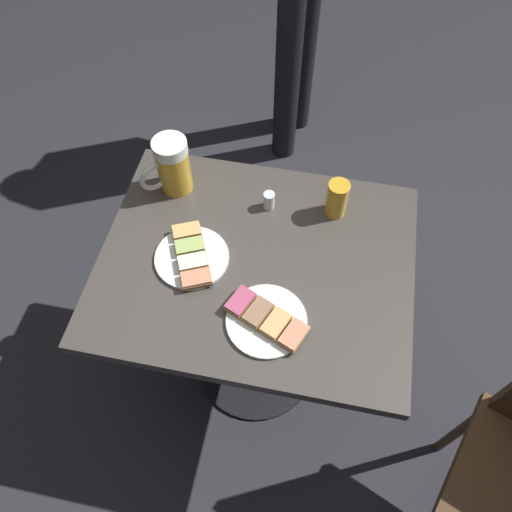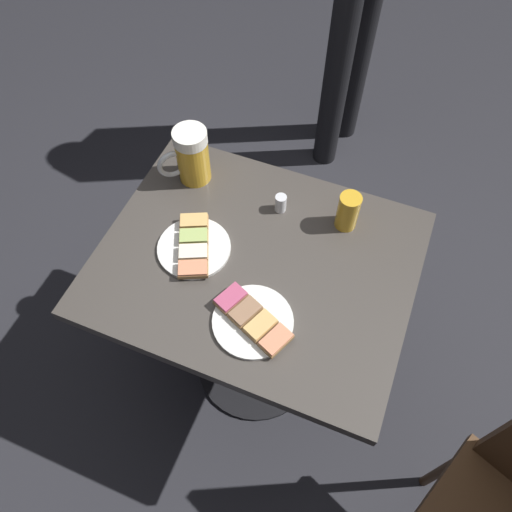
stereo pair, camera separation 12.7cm
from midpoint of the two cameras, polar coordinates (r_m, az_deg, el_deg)
The scene contains 7 objects.
ground_plane at distance 1.94m, azimuth 1.91°, elevation -12.18°, with size 6.00×6.00×0.00m, color #28282D.
cafe_table at distance 1.43m, azimuth 2.55°, elevation -4.19°, with size 0.65×0.81×0.73m.
plate_near at distance 1.30m, azimuth -4.35°, elevation 0.87°, with size 0.21×0.19×0.03m.
plate_far at distance 1.19m, azimuth 2.71°, elevation -7.58°, with size 0.19×0.21×0.03m.
beer_mug at distance 1.40m, azimuth -4.82°, elevation 11.14°, with size 0.12×0.12×0.17m.
beer_glass_small at distance 1.34m, azimuth 13.13°, elevation 4.78°, with size 0.06×0.06×0.11m, color gold.
salt_shaker at distance 1.37m, azimuth 5.37°, elevation 5.87°, with size 0.03×0.03×0.05m, color silver.
Camera 2 is at (-0.64, -0.26, 1.81)m, focal length 35.05 mm.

